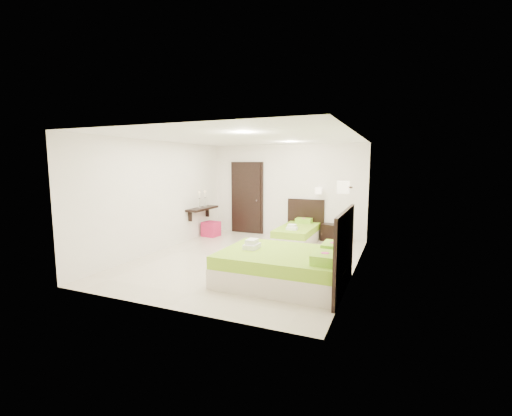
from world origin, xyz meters
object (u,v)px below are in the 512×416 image
at_px(bed_double, 287,266).
at_px(ottoman, 211,229).
at_px(nightstand, 333,232).
at_px(bed_single, 298,233).

xyz_separation_m(bed_double, ottoman, (-3.21, 2.89, -0.11)).
bearing_deg(nightstand, bed_single, -129.35).
distance_m(nightstand, ottoman, 3.41).
height_order(bed_single, bed_double, bed_double).
relative_size(nightstand, ottoman, 1.24).
bearing_deg(nightstand, ottoman, -155.57).
height_order(bed_double, ottoman, bed_double).
bearing_deg(bed_single, bed_double, -77.54).
xyz_separation_m(bed_single, ottoman, (-2.54, -0.13, -0.05)).
distance_m(bed_single, bed_double, 3.10).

